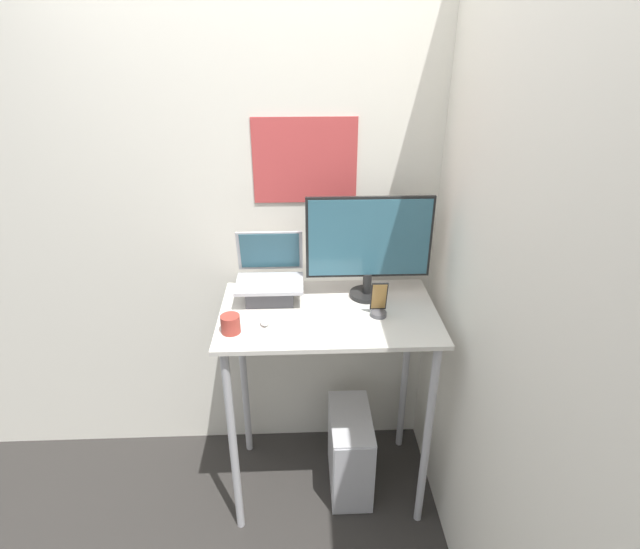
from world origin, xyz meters
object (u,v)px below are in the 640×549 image
(keyboard, at_px, (319,322))
(mouse, at_px, (265,321))
(monitor, at_px, (369,245))
(computer_tower, at_px, (350,451))
(cell_phone, at_px, (379,305))
(laptop, at_px, (270,283))

(keyboard, xyz_separation_m, mouse, (-0.23, 0.01, 0.01))
(monitor, xyz_separation_m, computer_tower, (-0.07, -0.15, -1.07))
(keyboard, relative_size, mouse, 5.10)
(cell_phone, height_order, computer_tower, cell_phone)
(laptop, xyz_separation_m, mouse, (-0.01, -0.23, -0.07))
(keyboard, height_order, mouse, mouse)
(laptop, xyz_separation_m, keyboard, (0.21, -0.23, -0.07))
(laptop, distance_m, keyboard, 0.32)
(monitor, relative_size, mouse, 8.66)
(laptop, height_order, cell_phone, laptop)
(computer_tower, bearing_deg, mouse, -167.62)
(mouse, bearing_deg, cell_phone, 6.71)
(computer_tower, bearing_deg, cell_phone, -15.81)
(laptop, xyz_separation_m, monitor, (0.45, 0.01, 0.18))
(monitor, relative_size, computer_tower, 1.27)
(computer_tower, bearing_deg, monitor, 64.59)
(monitor, bearing_deg, cell_phone, -80.75)
(mouse, xyz_separation_m, computer_tower, (0.39, 0.09, -0.83))
(laptop, relative_size, computer_tower, 0.68)
(keyboard, bearing_deg, laptop, 132.39)
(keyboard, distance_m, computer_tower, 0.85)
(monitor, distance_m, cell_phone, 0.27)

